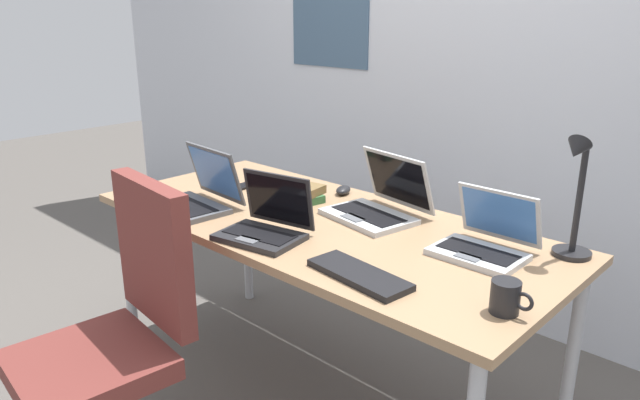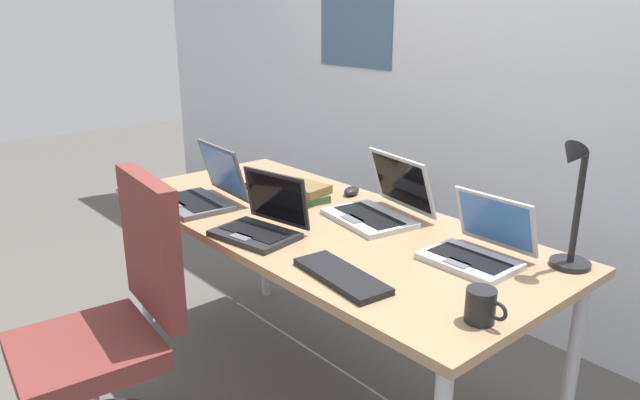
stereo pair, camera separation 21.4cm
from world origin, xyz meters
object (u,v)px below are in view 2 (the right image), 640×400
Objects in this scene: laptop_center at (477,248)px; cell_phone at (250,185)px; computer_mouse at (351,191)px; book_stack at (304,193)px; external_keyboard at (341,276)px; desk_lamp at (573,207)px; laptop_back_left at (202,193)px; laptop_near_mouse at (379,207)px; office_chair at (110,348)px; coffee_mug at (481,306)px; laptop_mid_desk at (261,223)px.

cell_phone is at bearing -176.14° from laptop_center.
computer_mouse is 0.71× the size of cell_phone.
cell_phone is 0.64× the size of book_stack.
desk_lamp is at bearing 61.45° from external_keyboard.
cell_phone is (-1.13, -0.08, -0.04)m from laptop_center.
laptop_back_left is at bearing -158.18° from desk_lamp.
laptop_near_mouse is 0.54m from external_keyboard.
office_chair is at bearing -89.91° from book_stack.
coffee_mug reaches higher than cell_phone.
coffee_mug is at bearing 2.07° from laptop_back_left.
cell_phone is (-0.95, 0.33, -0.01)m from external_keyboard.
book_stack is (-0.20, 0.35, -0.01)m from laptop_mid_desk.
coffee_mug is at bearing -49.69° from computer_mouse.
coffee_mug is at bearing 4.33° from laptop_mid_desk.
desk_lamp is at bearing -24.91° from computer_mouse.
cell_phone is at bearing 167.28° from external_keyboard.
laptop_center reaches higher than external_keyboard.
laptop_back_left is 1.59× the size of book_stack.
external_keyboard is at bearing 35.79° from office_chair.
cell_phone is at bearing 149.69° from laptop_mid_desk.
computer_mouse is 1.09m from coffee_mug.
laptop_mid_desk is 0.44m from external_keyboard.
laptop_near_mouse reaches higher than computer_mouse.
laptop_back_left is at bearing -161.24° from laptop_center.
computer_mouse is 0.46m from cell_phone.
laptop_center is 2.45× the size of coffee_mug.
cell_phone is at bearing 111.28° from office_chair.
laptop_near_mouse is 1.13× the size of external_keyboard.
coffee_mug is (0.84, 0.06, 0.00)m from laptop_mid_desk.
office_chair reaches higher than laptop_center.
laptop_back_left is 3.00× the size of coffee_mug.
laptop_near_mouse is 2.74× the size of cell_phone.
cell_phone is 1.37m from coffee_mug.
laptop_mid_desk is (-0.62, -0.37, 0.00)m from laptop_center.
computer_mouse is 0.10× the size of office_chair.
external_keyboard is 0.81m from computer_mouse.
laptop_center is 2.88× the size of computer_mouse.
laptop_mid_desk is at bearing -60.29° from book_stack.
book_stack is 0.93m from office_chair.
laptop_near_mouse reaches higher than cell_phone.
desk_lamp reaches higher than laptop_mid_desk.
laptop_near_mouse is 1.06m from office_chair.
desk_lamp reaches higher than office_chair.
desk_lamp is 0.70m from laptop_near_mouse.
laptop_mid_desk is 0.41m from book_stack.
laptop_center reaches higher than book_stack.
desk_lamp is at bearing 9.24° from book_stack.
laptop_back_left reaches higher than cell_phone.
computer_mouse is 1.11m from office_chair.
laptop_near_mouse is 3.88× the size of computer_mouse.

